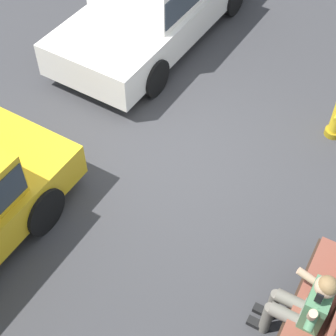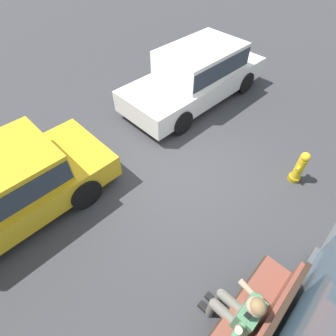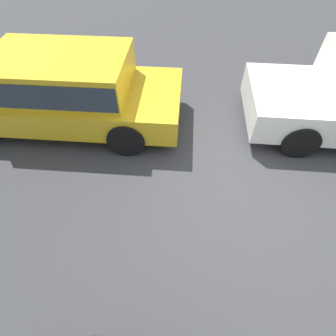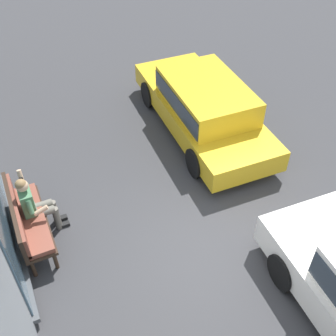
{
  "view_description": "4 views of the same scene",
  "coord_description": "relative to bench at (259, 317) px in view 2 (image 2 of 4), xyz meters",
  "views": [
    {
      "loc": [
        4.68,
        2.6,
        5.71
      ],
      "look_at": [
        0.95,
        0.52,
        0.76
      ],
      "focal_mm": 55.0,
      "sensor_mm": 36.0,
      "label": 1
    },
    {
      "loc": [
        3.18,
        2.6,
        4.54
      ],
      "look_at": [
        0.96,
        0.52,
        1.16
      ],
      "focal_mm": 28.0,
      "sensor_mm": 36.0,
      "label": 2
    },
    {
      "loc": [
        1.18,
        2.6,
        3.47
      ],
      "look_at": [
        1.27,
        0.41,
        0.92
      ],
      "focal_mm": 28.0,
      "sensor_mm": 36.0,
      "label": 3
    },
    {
      "loc": [
        -3.81,
        2.6,
        6.42
      ],
      "look_at": [
        1.35,
        0.24,
        1.15
      ],
      "focal_mm": 45.0,
      "sensor_mm": 36.0,
      "label": 4
    }
  ],
  "objects": [
    {
      "name": "ground_plane",
      "position": [
        -1.73,
        -2.9,
        -0.61
      ],
      "size": [
        60.0,
        60.0,
        0.0
      ],
      "primitive_type": "plane",
      "color": "#38383A"
    },
    {
      "name": "bench",
      "position": [
        0.0,
        0.0,
        0.0
      ],
      "size": [
        1.79,
        0.55,
        1.04
      ],
      "color": "#332319",
      "rests_on": "ground_plane"
    },
    {
      "name": "person_on_phone",
      "position": [
        0.16,
        -0.23,
        0.12
      ],
      "size": [
        0.73,
        0.74,
        1.38
      ],
      "color": "#6B665B",
      "rests_on": "ground_plane"
    },
    {
      "name": "parked_car_near",
      "position": [
        -4.23,
        -4.47,
        0.21
      ],
      "size": [
        4.59,
        2.02,
        1.51
      ],
      "color": "white",
      "rests_on": "ground_plane"
    },
    {
      "name": "fire_hydrant",
      "position": [
        -3.21,
        -0.8,
        -0.22
      ],
      "size": [
        0.38,
        0.26,
        0.81
      ],
      "color": "olive",
      "rests_on": "ground_plane"
    }
  ]
}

